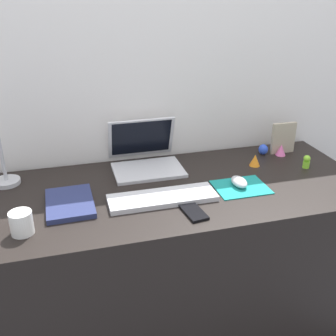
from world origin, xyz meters
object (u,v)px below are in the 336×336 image
toy_figurine_pink (281,150)px  keyboard (162,198)px  laptop (145,155)px  mouse (239,182)px  toy_figurine_orange (255,160)px  toy_figurine_lime (307,161)px  picture_frame (283,138)px  notebook_pad (70,203)px  toy_figurine_blue (263,149)px  cell_phone (193,212)px  coffee_mug (21,223)px

toy_figurine_pink → keyboard: bearing=-157.1°
laptop → mouse: 0.44m
toy_figurine_pink → toy_figurine_orange: bearing=-155.9°
toy_figurine_lime → toy_figurine_pink: toy_figurine_lime is taller
toy_figurine_orange → toy_figurine_lime: bearing=-20.9°
picture_frame → mouse: bearing=-141.7°
notebook_pad → toy_figurine_lime: 1.03m
notebook_pad → toy_figurine_orange: toy_figurine_orange is taller
notebook_pad → toy_figurine_blue: size_ratio=4.81×
cell_phone → toy_figurine_pink: size_ratio=2.43×
coffee_mug → toy_figurine_lime: (1.19, 0.21, -0.01)m
picture_frame → laptop: bearing=178.4°
toy_figurine_orange → toy_figurine_pink: bearing=24.1°
toy_figurine_pink → laptop: bearing=175.9°
toy_figurine_orange → cell_phone: bearing=-141.3°
toy_figurine_lime → picture_frame: bearing=94.1°
notebook_pad → toy_figurine_blue: toy_figurine_blue is taller
mouse → picture_frame: (0.35, 0.28, 0.05)m
picture_frame → toy_figurine_orange: picture_frame is taller
toy_figurine_orange → toy_figurine_lime: 0.23m
cell_phone → toy_figurine_blue: (0.50, 0.43, 0.02)m
laptop → toy_figurine_orange: laptop is taller
notebook_pad → laptop: bearing=37.3°
picture_frame → coffee_mug: bearing=-161.2°
keyboard → mouse: 0.33m
keyboard → picture_frame: 0.75m
toy_figurine_lime → toy_figurine_pink: (-0.04, 0.16, -0.00)m
picture_frame → toy_figurine_orange: bearing=-151.5°
cell_phone → mouse: bearing=23.6°
mouse → picture_frame: picture_frame is taller
coffee_mug → notebook_pad: bearing=42.8°
notebook_pad → cell_phone: bearing=-23.1°
cell_phone → toy_figurine_blue: 0.66m
notebook_pad → picture_frame: size_ratio=1.60×
picture_frame → toy_figurine_lime: bearing=-85.9°
toy_figurine_lime → toy_figurine_orange: bearing=159.1°
laptop → picture_frame: bearing=-1.6°
laptop → coffee_mug: bearing=-140.2°
laptop → toy_figurine_lime: size_ratio=5.06×
laptop → cell_phone: (0.08, -0.44, -0.05)m
laptop → mouse: bearing=-42.5°
laptop → toy_figurine_pink: bearing=-4.1°
keyboard → coffee_mug: size_ratio=5.17×
mouse → toy_figurine_blue: (0.25, 0.28, 0.00)m
cell_phone → toy_figurine_lime: toy_figurine_lime is taller
cell_phone → toy_figurine_blue: size_ratio=2.57×
mouse → toy_figurine_orange: 0.23m
laptop → keyboard: (-0.00, -0.32, -0.04)m
mouse → toy_figurine_blue: toy_figurine_blue is taller
coffee_mug → picture_frame: bearing=18.8°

